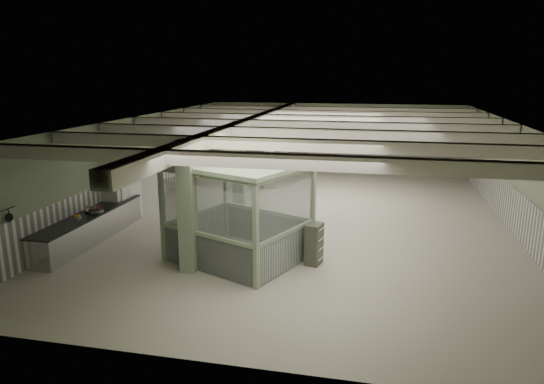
% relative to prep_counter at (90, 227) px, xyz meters
% --- Properties ---
extents(floor, '(20.00, 20.00, 0.00)m').
position_rel_prep_counter_xyz_m(floor, '(6.54, 4.35, -0.46)').
color(floor, beige).
rests_on(floor, ground).
extents(ceiling, '(14.00, 20.00, 0.02)m').
position_rel_prep_counter_xyz_m(ceiling, '(6.54, 4.35, 3.14)').
color(ceiling, silver).
rests_on(ceiling, wall_back).
extents(wall_back, '(14.00, 0.02, 3.60)m').
position_rel_prep_counter_xyz_m(wall_back, '(6.54, 14.35, 1.34)').
color(wall_back, '#A3B490').
rests_on(wall_back, floor).
extents(wall_front, '(14.00, 0.02, 3.60)m').
position_rel_prep_counter_xyz_m(wall_front, '(6.54, -5.65, 1.34)').
color(wall_front, '#A3B490').
rests_on(wall_front, floor).
extents(wall_left, '(0.02, 20.00, 3.60)m').
position_rel_prep_counter_xyz_m(wall_left, '(-0.46, 4.35, 1.34)').
color(wall_left, '#A3B490').
rests_on(wall_left, floor).
extents(wall_right, '(0.02, 20.00, 3.60)m').
position_rel_prep_counter_xyz_m(wall_right, '(13.54, 4.35, 1.34)').
color(wall_right, '#A3B490').
rests_on(wall_right, floor).
extents(wainscot_left, '(0.05, 19.90, 1.50)m').
position_rel_prep_counter_xyz_m(wainscot_left, '(-0.43, 4.35, 0.29)').
color(wainscot_left, white).
rests_on(wainscot_left, floor).
extents(wainscot_right, '(0.05, 19.90, 1.50)m').
position_rel_prep_counter_xyz_m(wainscot_right, '(13.52, 4.35, 0.29)').
color(wainscot_right, white).
rests_on(wainscot_right, floor).
extents(wainscot_back, '(13.90, 0.05, 1.50)m').
position_rel_prep_counter_xyz_m(wainscot_back, '(6.54, 14.33, 0.29)').
color(wainscot_back, white).
rests_on(wainscot_back, floor).
extents(girder, '(0.45, 19.90, 0.40)m').
position_rel_prep_counter_xyz_m(girder, '(4.04, 4.35, 2.92)').
color(girder, silver).
rests_on(girder, ceiling).
extents(beam_a, '(13.90, 0.35, 0.32)m').
position_rel_prep_counter_xyz_m(beam_a, '(6.54, -3.15, 2.96)').
color(beam_a, silver).
rests_on(beam_a, ceiling).
extents(beam_b, '(13.90, 0.35, 0.32)m').
position_rel_prep_counter_xyz_m(beam_b, '(6.54, -0.65, 2.96)').
color(beam_b, silver).
rests_on(beam_b, ceiling).
extents(beam_c, '(13.90, 0.35, 0.32)m').
position_rel_prep_counter_xyz_m(beam_c, '(6.54, 1.85, 2.96)').
color(beam_c, silver).
rests_on(beam_c, ceiling).
extents(beam_d, '(13.90, 0.35, 0.32)m').
position_rel_prep_counter_xyz_m(beam_d, '(6.54, 4.35, 2.96)').
color(beam_d, silver).
rests_on(beam_d, ceiling).
extents(beam_e, '(13.90, 0.35, 0.32)m').
position_rel_prep_counter_xyz_m(beam_e, '(6.54, 6.85, 2.96)').
color(beam_e, silver).
rests_on(beam_e, ceiling).
extents(beam_f, '(13.90, 0.35, 0.32)m').
position_rel_prep_counter_xyz_m(beam_f, '(6.54, 9.35, 2.96)').
color(beam_f, silver).
rests_on(beam_f, ceiling).
extents(beam_g, '(13.90, 0.35, 0.32)m').
position_rel_prep_counter_xyz_m(beam_g, '(6.54, 11.85, 2.96)').
color(beam_g, silver).
rests_on(beam_g, ceiling).
extents(column_a, '(0.42, 0.42, 3.60)m').
position_rel_prep_counter_xyz_m(column_a, '(4.04, -1.65, 1.34)').
color(column_a, '#91A484').
rests_on(column_a, floor).
extents(column_b, '(0.42, 0.42, 3.60)m').
position_rel_prep_counter_xyz_m(column_b, '(4.04, 3.35, 1.34)').
color(column_b, '#91A484').
rests_on(column_b, floor).
extents(column_c, '(0.42, 0.42, 3.60)m').
position_rel_prep_counter_xyz_m(column_c, '(4.04, 8.35, 1.34)').
color(column_c, '#91A484').
rests_on(column_c, floor).
extents(column_d, '(0.42, 0.42, 3.60)m').
position_rel_prep_counter_xyz_m(column_d, '(4.04, 12.35, 1.34)').
color(column_d, '#91A484').
rests_on(column_d, floor).
extents(pendant_front, '(0.44, 0.44, 0.22)m').
position_rel_prep_counter_xyz_m(pendant_front, '(7.04, -0.65, 2.59)').
color(pendant_front, '#2C3A2E').
rests_on(pendant_front, ceiling).
extents(pendant_mid, '(0.44, 0.44, 0.22)m').
position_rel_prep_counter_xyz_m(pendant_mid, '(7.04, 4.85, 2.59)').
color(pendant_mid, '#2C3A2E').
rests_on(pendant_mid, ceiling).
extents(pendant_back, '(0.44, 0.44, 0.22)m').
position_rel_prep_counter_xyz_m(pendant_back, '(7.04, 9.85, 2.59)').
color(pendant_back, '#2C3A2E').
rests_on(pendant_back, ceiling).
extents(prep_counter, '(0.91, 5.24, 0.91)m').
position_rel_prep_counter_xyz_m(prep_counter, '(0.00, 0.00, 0.00)').
color(prep_counter, '#ADAEB2').
rests_on(prep_counter, floor).
extents(pitcher_near, '(0.22, 0.25, 0.27)m').
position_rel_prep_counter_xyz_m(pitcher_near, '(-0.06, 0.01, 0.57)').
color(pitcher_near, '#ADAEB2').
rests_on(pitcher_near, prep_counter).
extents(pitcher_far, '(0.24, 0.26, 0.30)m').
position_rel_prep_counter_xyz_m(pitcher_far, '(0.08, 1.87, 0.59)').
color(pitcher_far, '#ADAEB2').
rests_on(pitcher_far, prep_counter).
extents(veg_colander, '(0.60, 0.60, 0.22)m').
position_rel_prep_counter_xyz_m(veg_colander, '(0.17, 0.15, 0.55)').
color(veg_colander, '#46454B').
rests_on(veg_colander, prep_counter).
extents(orange_bowl, '(0.24, 0.24, 0.08)m').
position_rel_prep_counter_xyz_m(orange_bowl, '(0.00, -0.59, 0.48)').
color(orange_bowl, '#B2B2B7').
rests_on(orange_bowl, prep_counter).
extents(skillet_far, '(0.03, 0.23, 0.23)m').
position_rel_prep_counter_xyz_m(skillet_far, '(-0.34, -2.96, 1.17)').
color(skillet_far, black).
rests_on(skillet_far, hook_rail).
extents(walkin_cooler, '(1.17, 2.65, 2.43)m').
position_rel_prep_counter_xyz_m(walkin_cooler, '(-0.08, 2.75, 0.75)').
color(walkin_cooler, white).
rests_on(walkin_cooler, floor).
extents(guard_booth, '(4.43, 4.14, 2.87)m').
position_rel_prep_counter_xyz_m(guard_booth, '(5.11, -0.47, 1.44)').
color(guard_booth, '#9EB490').
rests_on(guard_booth, floor).
extents(filing_cabinet, '(0.50, 0.62, 1.18)m').
position_rel_prep_counter_xyz_m(filing_cabinet, '(7.29, -0.42, 0.13)').
color(filing_cabinet, '#535748').
rests_on(filing_cabinet, floor).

